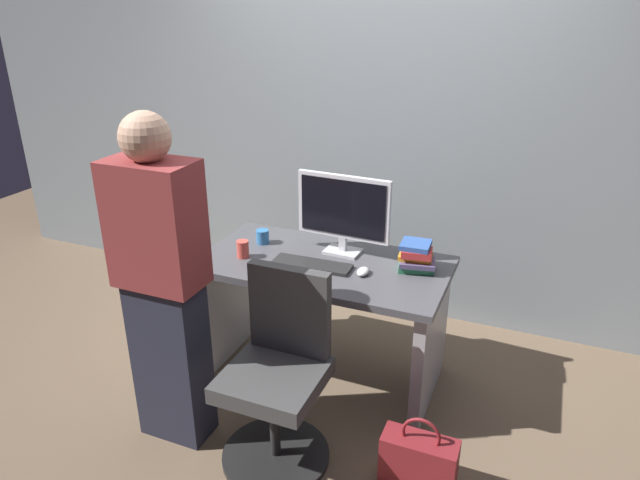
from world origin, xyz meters
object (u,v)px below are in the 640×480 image
object	(u,v)px
cup_by_monitor	(263,237)
book_stack	(416,257)
keyboard	(312,265)
cup_near_keyboard	(243,249)
desk	(323,298)
monitor	(343,210)
office_chair	(279,378)
person_at_desk	(163,285)
mouse	(363,271)
handbag	(419,461)

from	to	relation	value
cup_by_monitor	book_stack	world-z (taller)	book_stack
keyboard	cup_by_monitor	xyz separation A→B (m)	(-0.39, 0.18, 0.03)
keyboard	cup_near_keyboard	size ratio (longest dim) A/B	4.41
desk	monitor	size ratio (longest dim) A/B	2.52
desk	office_chair	world-z (taller)	office_chair
office_chair	cup_by_monitor	distance (m)	0.98
keyboard	book_stack	size ratio (longest dim) A/B	1.97
person_at_desk	mouse	world-z (taller)	person_at_desk
keyboard	mouse	world-z (taller)	mouse
mouse	handbag	world-z (taller)	mouse
person_at_desk	keyboard	world-z (taller)	person_at_desk
mouse	cup_by_monitor	bearing A→B (deg)	166.11
person_at_desk	book_stack	bearing A→B (deg)	40.24
cup_by_monitor	handbag	world-z (taller)	cup_by_monitor
office_chair	cup_by_monitor	bearing A→B (deg)	121.66
mouse	handbag	size ratio (longest dim) A/B	0.26
cup_near_keyboard	handbag	size ratio (longest dim) A/B	0.26
monitor	mouse	size ratio (longest dim) A/B	5.41
keyboard	office_chair	bearing A→B (deg)	-83.46
monitor	book_stack	distance (m)	0.48
book_stack	cup_by_monitor	bearing A→B (deg)	179.35
cup_by_monitor	book_stack	xyz separation A→B (m)	(0.92, -0.01, 0.03)
cup_near_keyboard	desk	bearing A→B (deg)	14.57
desk	handbag	distance (m)	1.03
monitor	cup_near_keyboard	xyz separation A→B (m)	(-0.49, -0.27, -0.21)
cup_by_monitor	handbag	bearing A→B (deg)	-32.64
mouse	book_stack	bearing A→B (deg)	33.09
office_chair	book_stack	distance (m)	0.96
keyboard	book_stack	distance (m)	0.56
office_chair	person_at_desk	bearing A→B (deg)	-173.03
keyboard	monitor	bearing A→B (deg)	66.79
desk	office_chair	bearing A→B (deg)	-85.68
handbag	keyboard	bearing A→B (deg)	143.62
cup_near_keyboard	cup_by_monitor	distance (m)	0.22
office_chair	mouse	distance (m)	0.72
office_chair	monitor	size ratio (longest dim) A/B	1.74
desk	mouse	xyz separation A→B (m)	(0.25, -0.06, 0.24)
person_at_desk	keyboard	bearing A→B (deg)	55.32
keyboard	cup_near_keyboard	bearing A→B (deg)	-176.19
person_at_desk	monitor	xyz separation A→B (m)	(0.55, 0.90, 0.14)
cup_by_monitor	mouse	bearing A→B (deg)	-13.89
keyboard	cup_near_keyboard	world-z (taller)	cup_near_keyboard
handbag	person_at_desk	bearing A→B (deg)	-174.92
monitor	cup_near_keyboard	size ratio (longest dim) A/B	5.55
mouse	book_stack	distance (m)	0.29
person_at_desk	cup_by_monitor	size ratio (longest dim) A/B	20.00
office_chair	book_stack	bearing A→B (deg)	60.26
cup_near_keyboard	office_chair	bearing A→B (deg)	-48.96
desk	keyboard	distance (m)	0.25
desk	handbag	world-z (taller)	desk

